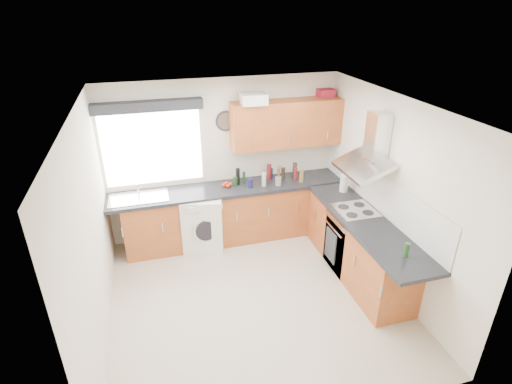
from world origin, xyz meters
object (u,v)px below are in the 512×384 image
object	(u,v)px
upper_cabinets	(287,123)
washing_machine	(203,221)
oven	(352,241)
extractor_hood	(370,150)

from	to	relation	value
upper_cabinets	washing_machine	xyz separation A→B (m)	(-1.38, -0.23, -1.36)
oven	washing_machine	distance (m)	2.22
oven	extractor_hood	distance (m)	1.35
oven	extractor_hood	world-z (taller)	extractor_hood
extractor_hood	upper_cabinets	distance (m)	1.48
washing_machine	extractor_hood	bearing A→B (deg)	-14.92
oven	upper_cabinets	world-z (taller)	upper_cabinets
upper_cabinets	oven	bearing A→B (deg)	-67.46
oven	extractor_hood	xyz separation A→B (m)	(0.10, -0.00, 1.34)
oven	upper_cabinets	distance (m)	1.99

